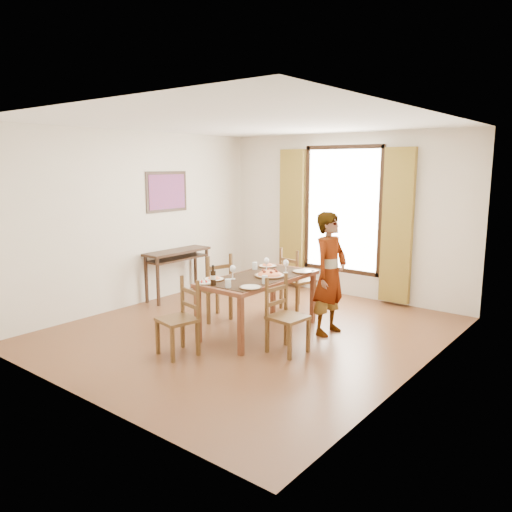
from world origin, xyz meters
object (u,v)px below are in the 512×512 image
Objects in this scene: man at (330,274)px; pasta_platter at (270,273)px; dining_table at (259,282)px; console_table at (177,257)px.

man is 3.99× the size of pasta_platter.
pasta_platter is at bearing 29.52° from dining_table.
man reaches higher than pasta_platter.
pasta_platter is at bearing -11.94° from console_table.
man reaches higher than console_table.
pasta_platter is at bearing 129.33° from man.
console_table is at bearing 92.03° from man.
man is (2.89, -0.01, 0.11)m from console_table.
console_table is 2.32m from pasta_platter.
dining_table is 4.20× the size of pasta_platter.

